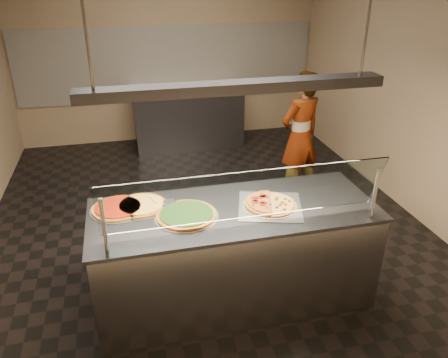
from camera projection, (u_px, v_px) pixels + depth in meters
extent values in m
cube|color=black|center=(205.00, 222.00, 5.23)|extent=(5.00, 6.00, 0.02)
cube|color=#927E5E|center=(168.00, 51.00, 7.20)|extent=(5.00, 0.02, 3.00)
cube|color=#927E5E|center=(332.00, 276.00, 1.94)|extent=(5.00, 0.02, 3.00)
cube|color=#927E5E|center=(413.00, 85.00, 5.10)|extent=(0.02, 6.00, 3.00)
cube|color=silver|center=(169.00, 63.00, 7.26)|extent=(4.90, 0.02, 1.20)
cube|color=#B7B7BC|center=(234.00, 256.00, 3.84)|extent=(2.35, 0.90, 0.90)
cube|color=#404046|center=(234.00, 210.00, 3.64)|extent=(2.39, 0.94, 0.03)
cylinder|color=#B7B7BC|center=(104.00, 226.00, 2.97)|extent=(0.03, 0.03, 0.44)
cylinder|color=#B7B7BC|center=(375.00, 193.00, 3.40)|extent=(0.03, 0.03, 0.44)
cube|color=white|center=(247.00, 195.00, 3.20)|extent=(2.15, 0.18, 0.47)
cube|color=silver|center=(270.00, 206.00, 3.66)|extent=(0.65, 0.65, 0.01)
cylinder|color=silver|center=(270.00, 205.00, 3.66)|extent=(0.46, 0.46, 0.01)
cylinder|color=#66110C|center=(265.00, 196.00, 3.71)|extent=(0.06, 0.06, 0.01)
cylinder|color=#66110C|center=(262.00, 196.00, 3.72)|extent=(0.06, 0.06, 0.01)
cylinder|color=#66110C|center=(260.00, 197.00, 3.70)|extent=(0.06, 0.06, 0.01)
cylinder|color=#66110C|center=(254.00, 197.00, 3.69)|extent=(0.06, 0.06, 0.01)
cylinder|color=#66110C|center=(255.00, 200.00, 3.65)|extent=(0.06, 0.06, 0.01)
cylinder|color=#66110C|center=(255.00, 201.00, 3.62)|extent=(0.06, 0.06, 0.01)
cylinder|color=#66110C|center=(262.00, 202.00, 3.62)|extent=(0.06, 0.06, 0.01)
cylinder|color=#66110C|center=(263.00, 204.00, 3.59)|extent=(0.06, 0.06, 0.01)
cube|color=#19590F|center=(262.00, 193.00, 3.76)|extent=(0.02, 0.01, 0.01)
cube|color=#19590F|center=(258.00, 196.00, 3.71)|extent=(0.02, 0.02, 0.01)
cube|color=#19590F|center=(255.00, 197.00, 3.70)|extent=(0.02, 0.02, 0.01)
cube|color=#19590F|center=(253.00, 200.00, 3.65)|extent=(0.02, 0.02, 0.01)
cube|color=#19590F|center=(253.00, 204.00, 3.57)|extent=(0.02, 0.02, 0.01)
cube|color=#19590F|center=(266.00, 202.00, 3.61)|extent=(0.02, 0.02, 0.01)
cube|color=#19590F|center=(267.00, 207.00, 3.54)|extent=(0.02, 0.02, 0.01)
cube|color=#19590F|center=(270.00, 204.00, 3.59)|extent=(0.02, 0.01, 0.01)
sphere|color=#513014|center=(277.00, 207.00, 3.58)|extent=(0.03, 0.03, 0.03)
sphere|color=#513014|center=(284.00, 209.00, 3.55)|extent=(0.03, 0.03, 0.03)
sphere|color=#513014|center=(280.00, 205.00, 3.61)|extent=(0.03, 0.03, 0.03)
sphere|color=#513014|center=(285.00, 204.00, 3.62)|extent=(0.03, 0.03, 0.03)
sphere|color=#513014|center=(282.00, 202.00, 3.65)|extent=(0.03, 0.03, 0.03)
sphere|color=#513014|center=(289.00, 201.00, 3.67)|extent=(0.03, 0.03, 0.03)
sphere|color=#513014|center=(285.00, 199.00, 3.71)|extent=(0.03, 0.03, 0.03)
sphere|color=#513014|center=(276.00, 199.00, 3.70)|extent=(0.03, 0.03, 0.03)
sphere|color=#513014|center=(277.00, 197.00, 3.73)|extent=(0.03, 0.03, 0.03)
cylinder|color=silver|center=(186.00, 216.00, 3.52)|extent=(0.52, 0.52, 0.01)
cylinder|color=brown|center=(186.00, 215.00, 3.51)|extent=(0.49, 0.49, 0.02)
cylinder|color=black|center=(186.00, 213.00, 3.50)|extent=(0.43, 0.43, 0.01)
cylinder|color=silver|center=(141.00, 206.00, 3.66)|extent=(0.45, 0.45, 0.01)
cylinder|color=brown|center=(141.00, 205.00, 3.66)|extent=(0.42, 0.42, 0.02)
cylinder|color=#E0AF50|center=(141.00, 204.00, 3.65)|extent=(0.37, 0.37, 0.01)
cylinder|color=silver|center=(118.00, 209.00, 3.62)|extent=(0.46, 0.46, 0.01)
cylinder|color=brown|center=(118.00, 208.00, 3.61)|extent=(0.43, 0.43, 0.02)
cylinder|color=#710902|center=(118.00, 207.00, 3.61)|extent=(0.38, 0.38, 0.01)
cube|color=#B7B7BC|center=(168.00, 202.00, 3.67)|extent=(0.16, 0.14, 0.00)
cylinder|color=tan|center=(153.00, 199.00, 3.72)|extent=(0.06, 0.14, 0.02)
cube|color=#404046|center=(188.00, 119.00, 7.31)|extent=(1.75, 0.70, 0.90)
cube|color=#B7B7BC|center=(187.00, 92.00, 7.11)|extent=(1.79, 0.74, 0.03)
imported|color=#46414C|center=(300.00, 136.00, 5.49)|extent=(0.70, 0.58, 1.64)
cube|color=#404046|center=(236.00, 87.00, 3.19)|extent=(2.30, 0.18, 0.08)
cylinder|color=#B7B7BC|center=(83.00, 10.00, 2.74)|extent=(0.02, 0.02, 1.01)
cylinder|color=#B7B7BC|center=(370.00, 5.00, 3.16)|extent=(0.02, 0.02, 1.01)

